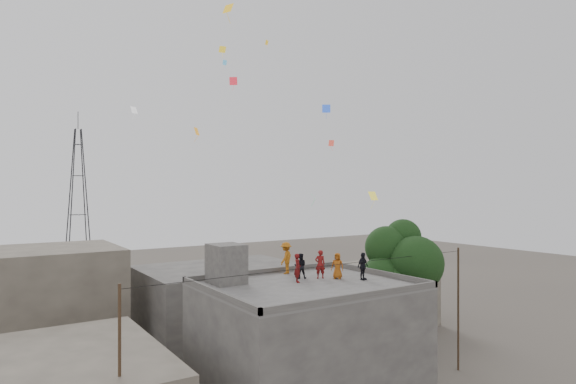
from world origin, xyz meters
name	(u,v)px	position (x,y,z in m)	size (l,w,h in m)	color
main_building	(307,346)	(0.00, 0.00, 3.05)	(10.00, 8.00, 6.10)	#464341
parapet	(307,282)	(0.00, 0.00, 6.25)	(10.00, 8.00, 0.30)	#464341
stair_head_box	(226,264)	(-3.20, 2.60, 7.10)	(1.60, 1.80, 2.00)	#464341
neighbor_north	(223,299)	(2.00, 14.00, 2.50)	(12.00, 9.00, 5.00)	#464341
neighbor_northwest	(46,301)	(-10.00, 16.00, 3.50)	(9.00, 8.00, 7.00)	#574E44
neighbor_east	(374,294)	(14.00, 10.00, 2.20)	(7.00, 8.00, 4.40)	#574E44
tree	(402,270)	(7.37, 0.60, 6.10)	(4.90, 4.60, 9.10)	black
utility_line	(330,335)	(0.50, -1.25, 3.83)	(20.12, 0.62, 7.40)	black
transmission_tower	(78,206)	(-4.00, 40.00, 9.07)	(2.97, 2.97, 20.01)	black
person_red_adult	(320,264)	(1.65, 1.08, 6.86)	(0.56, 0.37, 1.53)	maroon
person_orange_child	(337,266)	(2.37, 0.50, 6.79)	(0.68, 0.44, 1.39)	#A14E12
person_dark_child	(300,266)	(0.75, 1.65, 6.77)	(0.65, 0.51, 1.35)	black
person_dark_adult	(363,266)	(3.27, -0.52, 6.83)	(0.85, 0.36, 1.46)	black
person_orange_adult	(286,258)	(0.91, 3.34, 7.00)	(1.16, 0.67, 1.80)	#B16114
person_red_child	(298,268)	(0.00, 0.82, 6.84)	(0.54, 0.35, 1.48)	#610F0F
kites	(265,105)	(1.63, 6.93, 16.32)	(18.89, 18.22, 12.97)	orange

